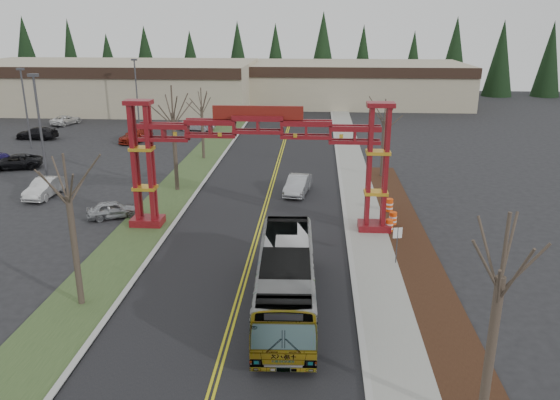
# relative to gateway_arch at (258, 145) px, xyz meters

# --- Properties ---
(ground) EXTENTS (200.00, 200.00, 0.00)m
(ground) POSITION_rel_gateway_arch_xyz_m (-0.00, -18.00, -5.98)
(ground) COLOR black
(ground) RESTS_ON ground
(road) EXTENTS (12.00, 110.00, 0.02)m
(road) POSITION_rel_gateway_arch_xyz_m (-0.00, 7.00, -5.97)
(road) COLOR black
(road) RESTS_ON ground
(lane_line_left) EXTENTS (0.12, 100.00, 0.01)m
(lane_line_left) POSITION_rel_gateway_arch_xyz_m (-0.12, 7.00, -5.96)
(lane_line_left) COLOR gold
(lane_line_left) RESTS_ON road
(lane_line_right) EXTENTS (0.12, 100.00, 0.01)m
(lane_line_right) POSITION_rel_gateway_arch_xyz_m (0.12, 7.00, -5.96)
(lane_line_right) COLOR gold
(lane_line_right) RESTS_ON road
(curb_right) EXTENTS (0.30, 110.00, 0.15)m
(curb_right) POSITION_rel_gateway_arch_xyz_m (6.15, 7.00, -5.91)
(curb_right) COLOR #ACABA6
(curb_right) RESTS_ON ground
(sidewalk_right) EXTENTS (2.60, 110.00, 0.14)m
(sidewalk_right) POSITION_rel_gateway_arch_xyz_m (7.60, 7.00, -5.91)
(sidewalk_right) COLOR gray
(sidewalk_right) RESTS_ON ground
(landscape_strip) EXTENTS (2.60, 50.00, 0.12)m
(landscape_strip) POSITION_rel_gateway_arch_xyz_m (10.20, -8.00, -5.92)
(landscape_strip) COLOR black
(landscape_strip) RESTS_ON ground
(grass_median) EXTENTS (4.00, 110.00, 0.08)m
(grass_median) POSITION_rel_gateway_arch_xyz_m (-8.00, 7.00, -5.94)
(grass_median) COLOR #334B25
(grass_median) RESTS_ON ground
(curb_left) EXTENTS (0.30, 110.00, 0.15)m
(curb_left) POSITION_rel_gateway_arch_xyz_m (-6.15, 7.00, -5.91)
(curb_left) COLOR #ACABA6
(curb_left) RESTS_ON ground
(gateway_arch) EXTENTS (18.20, 1.60, 8.90)m
(gateway_arch) POSITION_rel_gateway_arch_xyz_m (0.00, 0.00, 0.00)
(gateway_arch) COLOR #5E0C0E
(gateway_arch) RESTS_ON ground
(retail_building_west) EXTENTS (46.00, 22.30, 7.50)m
(retail_building_west) POSITION_rel_gateway_arch_xyz_m (-30.00, 53.96, -2.22)
(retail_building_west) COLOR #B7AA8B
(retail_building_west) RESTS_ON ground
(retail_building_east) EXTENTS (38.00, 20.30, 7.00)m
(retail_building_east) POSITION_rel_gateway_arch_xyz_m (10.00, 61.95, -2.47)
(retail_building_east) COLOR #B7AA8B
(retail_building_east) RESTS_ON ground
(conifer_treeline) EXTENTS (116.10, 5.60, 13.00)m
(conifer_treeline) POSITION_rel_gateway_arch_xyz_m (0.25, 74.00, 0.50)
(conifer_treeline) COLOR black
(conifer_treeline) RESTS_ON ground
(transit_bus) EXTENTS (3.19, 11.76, 3.25)m
(transit_bus) POSITION_rel_gateway_arch_xyz_m (2.52, -11.14, -4.36)
(transit_bus) COLOR #A3A5AB
(transit_bus) RESTS_ON ground
(silver_sedan) EXTENTS (2.35, 4.88, 1.54)m
(silver_sedan) POSITION_rel_gateway_arch_xyz_m (2.39, 8.28, -5.21)
(silver_sedan) COLOR #A5A8AD
(silver_sedan) RESTS_ON ground
(parked_car_near_a) EXTENTS (4.07, 2.97, 1.29)m
(parked_car_near_a) POSITION_rel_gateway_arch_xyz_m (-11.00, 1.38, -5.34)
(parked_car_near_a) COLOR #9A9DA1
(parked_car_near_a) RESTS_ON ground
(parked_car_near_b) EXTENTS (1.81, 4.74, 1.54)m
(parked_car_near_b) POSITION_rel_gateway_arch_xyz_m (-18.46, 5.99, -5.21)
(parked_car_near_b) COLOR silver
(parked_car_near_b) RESTS_ON ground
(parked_car_near_c) EXTENTS (5.54, 3.64, 1.42)m
(parked_car_near_c) POSITION_rel_gateway_arch_xyz_m (-25.79, 14.50, -5.27)
(parked_car_near_c) COLOR black
(parked_car_near_c) RESTS_ON ground
(parked_car_mid_a) EXTENTS (3.46, 5.69, 1.54)m
(parked_car_mid_a) POSITION_rel_gateway_arch_xyz_m (-17.85, 27.76, -5.21)
(parked_car_mid_a) COLOR maroon
(parked_car_mid_a) RESTS_ON ground
(parked_car_far_a) EXTENTS (4.75, 2.11, 1.51)m
(parked_car_far_a) POSITION_rel_gateway_arch_xyz_m (-12.08, 35.13, -5.23)
(parked_car_far_a) COLOR #BABBC2
(parked_car_far_a) RESTS_ON ground
(parked_car_far_b) EXTENTS (3.41, 5.17, 1.32)m
(parked_car_far_b) POSITION_rel_gateway_arch_xyz_m (-31.35, 38.33, -5.32)
(parked_car_far_b) COLOR white
(parked_car_far_b) RESTS_ON ground
(parked_car_far_c) EXTENTS (5.32, 2.55, 1.49)m
(parked_car_far_c) POSITION_rel_gateway_arch_xyz_m (-30.54, 28.41, -5.24)
(parked_car_far_c) COLOR black
(parked_car_far_c) RESTS_ON ground
(bare_tree_median_near) EXTENTS (3.19, 3.19, 7.97)m
(bare_tree_median_near) POSITION_rel_gateway_arch_xyz_m (-8.00, -11.45, -0.15)
(bare_tree_median_near) COLOR #382D26
(bare_tree_median_near) RESTS_ON ground
(bare_tree_median_mid) EXTENTS (3.43, 3.43, 8.93)m
(bare_tree_median_mid) POSITION_rel_gateway_arch_xyz_m (-8.00, 8.50, 0.64)
(bare_tree_median_mid) COLOR #382D26
(bare_tree_median_mid) RESTS_ON ground
(bare_tree_median_far) EXTENTS (2.97, 2.97, 7.43)m
(bare_tree_median_far) POSITION_rel_gateway_arch_xyz_m (-8.00, 19.84, -0.55)
(bare_tree_median_far) COLOR #382D26
(bare_tree_median_far) RESTS_ON ground
(bare_tree_right_near) EXTENTS (3.40, 3.40, 8.21)m
(bare_tree_right_near) POSITION_rel_gateway_arch_xyz_m (10.00, -19.20, -0.06)
(bare_tree_right_near) COLOR #382D26
(bare_tree_right_near) RESTS_ON ground
(bare_tree_right_far) EXTENTS (2.95, 2.95, 7.25)m
(bare_tree_right_far) POSITION_rel_gateway_arch_xyz_m (10.00, 13.95, -0.71)
(bare_tree_right_far) COLOR #382D26
(bare_tree_right_far) RESTS_ON ground
(light_pole_near) EXTENTS (0.84, 0.42, 9.67)m
(light_pole_near) POSITION_rel_gateway_arch_xyz_m (-20.13, 9.75, -0.39)
(light_pole_near) COLOR #3F3F44
(light_pole_near) RESTS_ON ground
(light_pole_mid) EXTENTS (0.78, 0.39, 8.99)m
(light_pole_mid) POSITION_rel_gateway_arch_xyz_m (-28.69, 23.38, -0.78)
(light_pole_mid) COLOR #3F3F44
(light_pole_mid) RESTS_ON ground
(light_pole_far) EXTENTS (0.78, 0.39, 8.99)m
(light_pole_far) POSITION_rel_gateway_arch_xyz_m (-21.12, 39.08, -0.78)
(light_pole_far) COLOR #3F3F44
(light_pole_far) RESTS_ON ground
(street_sign) EXTENTS (0.54, 0.15, 2.38)m
(street_sign) POSITION_rel_gateway_arch_xyz_m (8.78, -5.51, -4.27)
(street_sign) COLOR #3F3F44
(street_sign) RESTS_ON ground
(barrel_south) EXTENTS (0.52, 0.52, 0.96)m
(barrel_south) POSITION_rel_gateway_arch_xyz_m (9.02, -0.24, -5.50)
(barrel_south) COLOR #F64C0D
(barrel_south) RESTS_ON ground
(barrel_mid) EXTENTS (0.55, 0.55, 1.01)m
(barrel_mid) POSITION_rel_gateway_arch_xyz_m (9.44, 1.13, -5.48)
(barrel_mid) COLOR #F64C0D
(barrel_mid) RESTS_ON ground
(barrel_north) EXTENTS (0.59, 0.59, 1.10)m
(barrel_north) POSITION_rel_gateway_arch_xyz_m (9.51, 3.93, -5.43)
(barrel_north) COLOR #F64C0D
(barrel_north) RESTS_ON ground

